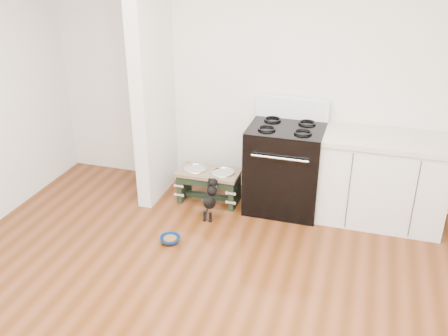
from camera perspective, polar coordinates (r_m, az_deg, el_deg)
room_shell at (r=2.94m, az=-4.45°, el=3.86°), size 5.00×5.00×5.00m
partition_wall at (r=5.31m, az=-8.17°, el=10.42°), size 0.15×0.80×2.70m
oven_range at (r=5.26m, az=6.98°, el=0.21°), size 0.76×0.69×1.14m
cabinet_run at (r=5.23m, az=17.60°, el=-1.29°), size 1.24×0.64×0.91m
dog_feeder at (r=5.42m, az=-1.74°, el=-1.36°), size 0.67×0.36×0.38m
puppy at (r=5.14m, az=-1.56°, el=-3.39°), size 0.12×0.34×0.41m
floor_bowl at (r=4.85m, az=-6.17°, el=-8.13°), size 0.23×0.23×0.06m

